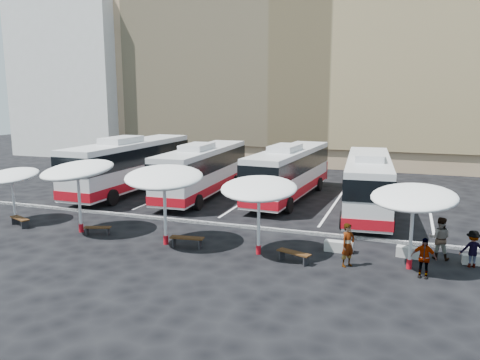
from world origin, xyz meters
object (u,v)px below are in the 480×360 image
(bus_2, at_px, (289,171))
(conc_bench_1, at_px, (411,253))
(passenger_3, at_px, (472,249))
(bus_0, at_px, (131,163))
(bus_1, at_px, (203,169))
(wood_bench_1, at_px, (98,229))
(bus_3, at_px, (368,182))
(passenger_2, at_px, (424,258))
(wood_bench_0, at_px, (20,220))
(wood_bench_3, at_px, (294,254))
(sunshade_2, at_px, (164,177))
(passenger_0, at_px, (348,245))
(conc_bench_2, at_px, (476,260))
(sunshade_4, at_px, (414,198))
(passenger_1, at_px, (440,238))
(sunshade_1, at_px, (78,170))
(wood_bench_2, at_px, (187,239))
(conc_bench_0, at_px, (339,247))
(sunshade_0, at_px, (11,176))

(bus_2, height_order, conc_bench_1, bus_2)
(passenger_3, bearing_deg, bus_0, -33.66)
(bus_1, distance_m, wood_bench_1, 10.91)
(bus_0, bearing_deg, wood_bench_1, -65.51)
(bus_3, height_order, passenger_2, bus_3)
(wood_bench_0, distance_m, wood_bench_3, 15.79)
(sunshade_2, relative_size, passenger_0, 2.57)
(conc_bench_1, bearing_deg, conc_bench_2, -0.22)
(bus_1, xyz_separation_m, sunshade_4, (14.17, -10.38, 1.09))
(bus_0, bearing_deg, conc_bench_1, -21.95)
(passenger_0, xyz_separation_m, passenger_1, (3.75, 2.33, 0.02))
(bus_1, relative_size, bus_3, 1.00)
(bus_2, height_order, passenger_0, bus_2)
(sunshade_1, relative_size, passenger_0, 2.62)
(wood_bench_2, bearing_deg, conc_bench_2, 9.14)
(bus_3, height_order, wood_bench_1, bus_3)
(bus_2, distance_m, conc_bench_1, 13.17)
(wood_bench_1, height_order, passenger_1, passenger_1)
(sunshade_1, distance_m, wood_bench_0, 4.95)
(bus_3, xyz_separation_m, conc_bench_0, (-0.60, -8.06, -1.73))
(bus_0, xyz_separation_m, sunshade_2, (8.63, -10.53, 1.18))
(passenger_0, bearing_deg, wood_bench_2, 127.63)
(bus_0, distance_m, bus_2, 11.96)
(bus_3, xyz_separation_m, passenger_3, (5.02, -8.15, -1.17))
(wood_bench_1, bearing_deg, passenger_1, 7.03)
(sunshade_0, distance_m, conc_bench_2, 24.49)
(wood_bench_1, bearing_deg, passenger_3, 4.58)
(wood_bench_0, distance_m, passenger_3, 23.12)
(sunshade_2, bearing_deg, wood_bench_3, -3.11)
(bus_2, relative_size, conc_bench_0, 9.47)
(conc_bench_0, height_order, passenger_0, passenger_0)
(wood_bench_0, distance_m, wood_bench_2, 10.45)
(bus_0, bearing_deg, sunshade_2, -49.59)
(bus_2, xyz_separation_m, passenger_3, (10.59, -10.54, -1.20))
(passenger_3, bearing_deg, wood_bench_3, 3.33)
(passenger_1, bearing_deg, bus_0, -15.81)
(bus_2, relative_size, passenger_1, 6.49)
(sunshade_4, xyz_separation_m, conc_bench_0, (-3.12, 1.21, -2.84))
(bus_0, bearing_deg, passenger_2, -26.81)
(conc_bench_0, xyz_separation_m, passenger_2, (3.63, -2.04, 0.58))
(passenger_3, bearing_deg, sunshade_1, -8.16)
(bus_3, xyz_separation_m, sunshade_0, (-19.10, -9.00, 0.72))
(sunshade_0, relative_size, passenger_1, 1.66)
(bus_0, xyz_separation_m, sunshade_0, (-1.69, -9.72, 0.52))
(passenger_0, bearing_deg, conc_bench_1, -13.85)
(conc_bench_2, xyz_separation_m, passenger_3, (-0.22, -0.35, 0.60))
(bus_3, height_order, sunshade_1, sunshade_1)
(bus_1, bearing_deg, bus_3, -7.52)
(wood_bench_1, height_order, passenger_0, passenger_0)
(wood_bench_3, distance_m, passenger_1, 6.60)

